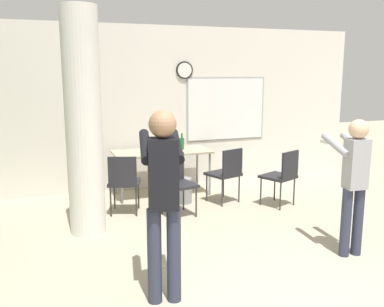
% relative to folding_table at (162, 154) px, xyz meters
% --- Properties ---
extents(wall_back, '(8.00, 0.15, 2.80)m').
position_rel_folding_table_xyz_m(wall_back, '(-0.05, 0.57, 0.71)').
color(wall_back, silver).
rests_on(wall_back, ground_plane).
extents(support_pillar, '(0.45, 0.45, 2.80)m').
position_rel_folding_table_xyz_m(support_pillar, '(-1.36, -1.31, 0.71)').
color(support_pillar, silver).
rests_on(support_pillar, ground_plane).
extents(folding_table, '(1.58, 0.72, 0.74)m').
position_rel_folding_table_xyz_m(folding_table, '(0.00, 0.00, 0.00)').
color(folding_table, tan).
rests_on(folding_table, ground_plane).
extents(bottle_on_table, '(0.08, 0.08, 0.27)m').
position_rel_folding_table_xyz_m(bottle_on_table, '(0.36, 0.03, 0.15)').
color(bottle_on_table, '#1E6B2D').
rests_on(bottle_on_table, folding_table).
extents(waste_bin, '(0.26, 0.26, 0.39)m').
position_rel_folding_table_xyz_m(waste_bin, '(0.19, -0.56, -0.49)').
color(waste_bin, gray).
rests_on(waste_bin, ground_plane).
extents(chair_table_left, '(0.55, 0.55, 0.87)m').
position_rel_folding_table_xyz_m(chair_table_left, '(-0.79, -0.79, -0.18)').
color(chair_table_left, '#232328').
rests_on(chair_table_left, ground_plane).
extents(chair_mid_room, '(0.58, 0.58, 0.87)m').
position_rel_folding_table_xyz_m(chair_mid_room, '(1.54, -1.23, -0.18)').
color(chair_mid_room, '#232328').
rests_on(chair_mid_room, ground_plane).
extents(chair_table_right, '(0.56, 0.56, 0.87)m').
position_rel_folding_table_xyz_m(chair_table_right, '(0.81, -0.79, -0.18)').
color(chair_table_right, '#232328').
rests_on(chair_table_right, ground_plane).
extents(chair_table_front, '(0.52, 0.52, 0.87)m').
position_rel_folding_table_xyz_m(chair_table_front, '(-0.08, -1.05, -0.18)').
color(chair_table_front, '#232328').
rests_on(chair_table_front, ground_plane).
extents(person_playing_side, '(0.37, 0.62, 1.53)m').
position_rel_folding_table_xyz_m(person_playing_side, '(1.33, -3.01, 0.21)').
color(person_playing_side, '#2D3347').
rests_on(person_playing_side, ground_plane).
extents(person_playing_front, '(0.47, 0.70, 1.72)m').
position_rel_folding_table_xyz_m(person_playing_front, '(-0.90, -3.26, 0.32)').
color(person_playing_front, '#2D3347').
rests_on(person_playing_front, ground_plane).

